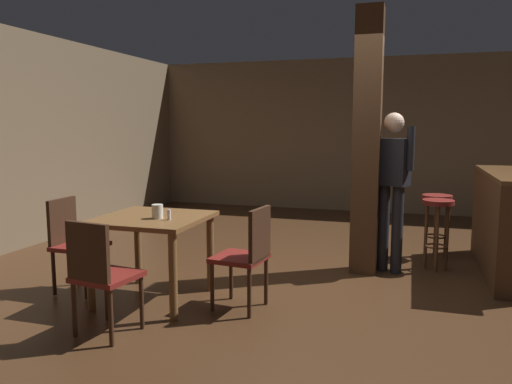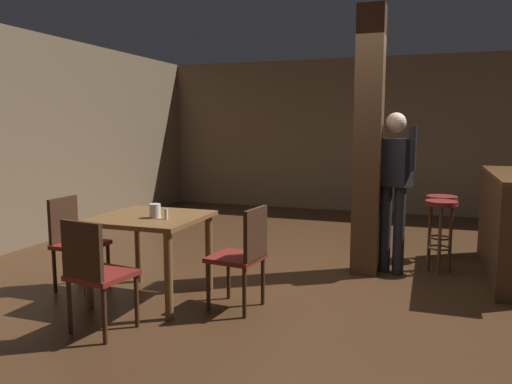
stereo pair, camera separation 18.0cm
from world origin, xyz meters
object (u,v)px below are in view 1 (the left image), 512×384
Objects in this scene: standing_person at (392,180)px; bar_counter at (502,222)px; dining_table at (153,231)px; chair_east at (247,252)px; chair_west at (73,240)px; chair_south at (100,272)px; bar_stool_near at (438,218)px; napkin_cup at (157,211)px; bar_stool_mid at (437,211)px; salt_shaker at (169,215)px.

bar_counter is (1.14, 0.32, -0.44)m from standing_person.
standing_person is at bearing 37.78° from dining_table.
chair_west is at bearing -178.66° from chair_east.
bar_stool_near is (2.48, 2.63, 0.07)m from chair_south.
bar_stool_mid is (2.42, 2.43, -0.27)m from napkin_cup.
napkin_cup is at bearing -38.38° from dining_table.
standing_person is (1.99, 2.40, 0.50)m from chair_south.
dining_table is 7.45× the size of napkin_cup.
chair_east is 0.52× the size of standing_person.
dining_table is at bearing -142.22° from standing_person.
dining_table is 2.57m from standing_person.
salt_shaker is at bearing -133.10° from bar_stool_mid.
chair_west is at bearing 175.32° from salt_shaker.
standing_person is (2.01, 1.56, 0.36)m from dining_table.
bar_counter is at bearing 32.47° from napkin_cup.
bar_counter is at bearing 39.24° from chair_east.
bar_stool_mid is (2.30, 2.45, -0.25)m from salt_shaker.
chair_south is at bearing -43.73° from chair_west.
chair_south is at bearing -133.31° from bar_stool_near.
bar_counter is at bearing 15.47° from standing_person.
bar_stool_near is at bearing 46.69° from chair_south.
chair_east is at bearing -124.93° from bar_stool_mid.
standing_person reaches higher than bar_stool_mid.
chair_south is 0.46× the size of bar_counter.
chair_south is 1.17× the size of bar_stool_mid.
bar_stool_mid is at bearing 35.19° from chair_west.
chair_east is at bearing 1.65° from dining_table.
salt_shaker is at bearing -146.04° from bar_counter.
chair_south is at bearing -104.87° from salt_shaker.
napkin_cup is at bearing -139.61° from standing_person.
bar_stool_near is 1.03× the size of bar_stool_mid.
chair_west is 1.17× the size of bar_stool_mid.
salt_shaker is at bearing -24.99° from dining_table.
standing_person reaches higher than bar_stool_near.
salt_shaker is (0.13, -0.03, -0.02)m from napkin_cup.
chair_west is 0.52× the size of standing_person.
salt_shaker is (1.06, -0.09, 0.31)m from chair_west.
chair_east is at bearing 7.07° from napkin_cup.
napkin_cup is 3.64m from bar_counter.
chair_south is (0.02, -0.84, -0.13)m from dining_table.
bar_counter is (3.16, 1.88, -0.08)m from dining_table.
bar_counter is (2.94, 1.98, -0.26)m from salt_shaker.
napkin_cup is 0.16× the size of bar_stool_near.
bar_stool_mid is (2.49, 3.20, 0.06)m from chair_south.
chair_south reaches higher than bar_stool_near.
salt_shaker is 2.97m from bar_stool_near.
dining_table is at bearing -149.27° from bar_counter.
chair_west is 7.16× the size of napkin_cup.
standing_person reaches higher than chair_east.
dining_table is at bearing 91.51° from chair_south.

